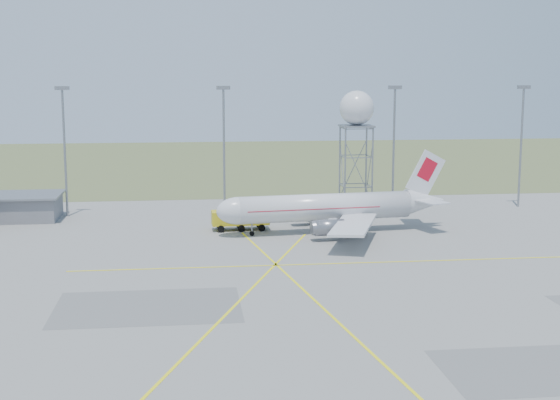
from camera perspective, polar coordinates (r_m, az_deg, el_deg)
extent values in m
plane|color=gray|center=(65.18, 7.91, -10.98)|extent=(400.00, 400.00, 0.00)
cube|color=#546738|center=(200.98, -2.27, 2.82)|extent=(400.00, 120.00, 0.03)
cylinder|color=gray|center=(127.13, -15.46, 3.29)|extent=(0.36, 0.36, 20.00)
cube|color=gray|center=(126.54, -15.66, 7.89)|extent=(2.20, 0.50, 0.60)
cylinder|color=gray|center=(125.84, -4.12, 3.55)|extent=(0.36, 0.36, 20.00)
cube|color=gray|center=(125.25, -4.17, 8.19)|extent=(2.20, 0.50, 0.60)
cylinder|color=gray|center=(130.21, 8.31, 3.66)|extent=(0.36, 0.36, 20.00)
cube|color=gray|center=(129.64, 8.42, 8.15)|extent=(2.20, 0.50, 0.60)
cylinder|color=gray|center=(137.60, 17.21, 3.64)|extent=(0.36, 0.36, 20.00)
cube|color=gray|center=(137.06, 17.41, 7.89)|extent=(2.20, 0.50, 0.60)
cylinder|color=silver|center=(110.91, 3.27, -0.53)|extent=(25.18, 6.61, 3.83)
ellipsoid|color=silver|center=(108.06, -3.07, -0.79)|extent=(6.52, 4.50, 3.83)
cube|color=black|center=(107.77, -3.68, -0.51)|extent=(1.68, 2.26, 0.93)
cone|color=silver|center=(116.13, 10.54, -0.09)|extent=(6.14, 4.45, 3.83)
cube|color=silver|center=(115.56, 10.60, 1.88)|extent=(6.13, 0.98, 7.21)
cube|color=red|center=(115.55, 10.69, 2.21)|extent=(3.32, 0.69, 3.70)
cube|color=silver|center=(118.64, 9.74, 0.37)|extent=(3.64, 5.58, 0.17)
cube|color=silver|center=(113.10, 10.95, -0.10)|extent=(3.64, 5.58, 0.17)
cube|color=silver|center=(119.63, 2.75, -0.27)|extent=(12.10, 15.40, 0.34)
cube|color=silver|center=(103.44, 5.39, -1.81)|extent=(9.46, 15.98, 0.34)
cylinder|color=slate|center=(116.23, 2.03, -0.98)|extent=(4.25, 2.64, 2.20)
cylinder|color=slate|center=(105.74, 3.62, -2.02)|extent=(4.25, 2.64, 2.20)
cube|color=red|center=(110.37, 2.31, -0.52)|extent=(19.47, 6.00, 0.11)
cylinder|color=black|center=(109.01, -2.07, -2.41)|extent=(0.74, 0.74, 0.86)
cube|color=black|center=(112.06, 4.19, -2.11)|extent=(1.60, 5.82, 0.86)
cylinder|color=gray|center=(111.97, 4.19, -1.89)|extent=(0.25, 0.25, 1.72)
cylinder|color=gray|center=(122.59, 4.78, 2.03)|extent=(0.26, 0.26, 14.22)
cylinder|color=gray|center=(123.54, 6.77, 2.05)|extent=(0.26, 0.26, 14.22)
cylinder|color=gray|center=(127.76, 6.31, 2.29)|extent=(0.26, 0.26, 14.22)
cylinder|color=gray|center=(126.84, 4.39, 2.27)|extent=(0.26, 0.26, 14.22)
cube|color=gray|center=(124.50, 5.61, 5.41)|extent=(4.97, 4.97, 0.27)
sphere|color=silver|center=(124.34, 5.64, 6.72)|extent=(5.47, 5.47, 5.47)
cube|color=gold|center=(112.89, -2.92, -1.29)|extent=(8.34, 3.03, 2.02)
cube|color=gold|center=(113.07, -1.45, -0.84)|extent=(2.29, 2.64, 1.28)
cube|color=black|center=(113.14, -1.13, -0.78)|extent=(0.17, 2.39, 0.92)
cube|color=gray|center=(112.59, -3.39, -0.70)|extent=(4.66, 2.35, 0.37)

